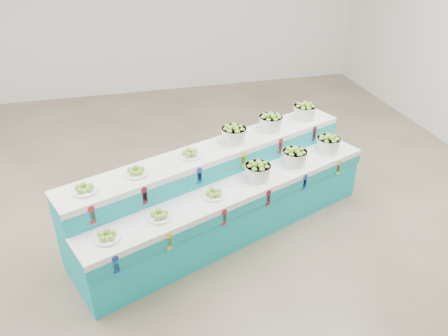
{
  "coord_description": "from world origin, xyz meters",
  "views": [
    {
      "loc": [
        -0.48,
        -4.56,
        3.54
      ],
      "look_at": [
        0.67,
        -0.15,
        0.87
      ],
      "focal_mm": 35.7,
      "sensor_mm": 36.0,
      "label": 1
    }
  ],
  "objects_px": {
    "plate_upper_mid": "(136,171)",
    "basket_upper_right": "(305,111)",
    "display_stand": "(224,193)",
    "basket_lower_left": "(258,171)"
  },
  "relations": [
    {
      "from": "plate_upper_mid",
      "to": "basket_upper_right",
      "type": "bearing_deg",
      "value": 21.41
    },
    {
      "from": "plate_upper_mid",
      "to": "basket_upper_right",
      "type": "height_order",
      "value": "basket_upper_right"
    },
    {
      "from": "display_stand",
      "to": "plate_upper_mid",
      "type": "bearing_deg",
      "value": 166.65
    },
    {
      "from": "basket_upper_right",
      "to": "display_stand",
      "type": "bearing_deg",
      "value": -149.74
    },
    {
      "from": "display_stand",
      "to": "basket_lower_left",
      "type": "distance_m",
      "value": 0.52
    },
    {
      "from": "display_stand",
      "to": "basket_upper_right",
      "type": "relative_size",
      "value": 12.2
    },
    {
      "from": "basket_lower_left",
      "to": "plate_upper_mid",
      "type": "xyz_separation_m",
      "value": [
        -1.42,
        -0.04,
        0.23
      ]
    },
    {
      "from": "basket_upper_right",
      "to": "basket_lower_left",
      "type": "bearing_deg",
      "value": -137.06
    },
    {
      "from": "basket_lower_left",
      "to": "basket_upper_right",
      "type": "height_order",
      "value": "basket_upper_right"
    },
    {
      "from": "display_stand",
      "to": "basket_upper_right",
      "type": "xyz_separation_m",
      "value": [
        1.35,
        0.79,
        0.62
      ]
    }
  ]
}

